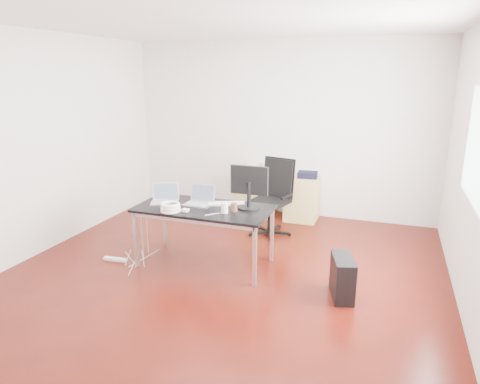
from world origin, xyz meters
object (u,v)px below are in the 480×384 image
(desk, at_px, (204,211))
(pc_tower, at_px, (342,277))
(office_chair, at_px, (273,193))
(filing_cabinet_left, at_px, (257,194))
(filing_cabinet_right, at_px, (302,198))

(desk, xyz_separation_m, pc_tower, (1.68, -0.27, -0.46))
(office_chair, bearing_deg, filing_cabinet_left, 137.52)
(filing_cabinet_right, bearing_deg, filing_cabinet_left, 180.00)
(desk, bearing_deg, pc_tower, -8.97)
(desk, bearing_deg, filing_cabinet_right, 69.35)
(filing_cabinet_left, bearing_deg, desk, -90.57)
(office_chair, bearing_deg, desk, -95.64)
(desk, distance_m, pc_tower, 1.77)
(desk, relative_size, pc_tower, 3.56)
(filing_cabinet_right, xyz_separation_m, pc_tower, (0.91, -2.33, -0.13))
(filing_cabinet_left, xyz_separation_m, pc_tower, (1.66, -2.33, -0.13))
(filing_cabinet_right, height_order, pc_tower, filing_cabinet_right)
(desk, relative_size, office_chair, 1.48)
(office_chair, height_order, pc_tower, office_chair)
(office_chair, distance_m, filing_cabinet_left, 0.91)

